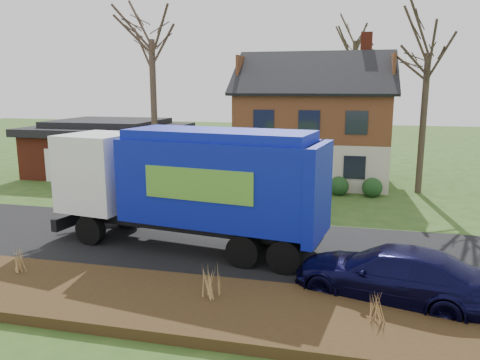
# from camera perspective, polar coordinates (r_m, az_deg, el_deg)

# --- Properties ---
(ground) EXTENTS (120.00, 120.00, 0.00)m
(ground) POSITION_cam_1_polar(r_m,az_deg,el_deg) (17.96, -1.37, -8.05)
(ground) COLOR #274818
(ground) RESTS_ON ground
(road) EXTENTS (80.00, 7.00, 0.02)m
(road) POSITION_cam_1_polar(r_m,az_deg,el_deg) (17.96, -1.37, -8.02)
(road) COLOR black
(road) RESTS_ON ground
(mulch_verge) EXTENTS (80.00, 3.50, 0.30)m
(mulch_verge) POSITION_cam_1_polar(r_m,az_deg,el_deg) (13.25, -7.42, -14.82)
(mulch_verge) COLOR black
(mulch_verge) RESTS_ON ground
(main_house) EXTENTS (12.95, 8.95, 9.26)m
(main_house) POSITION_cam_1_polar(r_m,az_deg,el_deg) (30.48, 8.08, 7.61)
(main_house) COLOR beige
(main_house) RESTS_ON ground
(ranch_house) EXTENTS (9.80, 8.20, 3.70)m
(ranch_house) POSITION_cam_1_polar(r_m,az_deg,el_deg) (33.87, -15.60, 3.90)
(ranch_house) COLOR maroon
(ranch_house) RESTS_ON ground
(garbage_truck) EXTENTS (10.72, 4.27, 4.47)m
(garbage_truck) POSITION_cam_1_polar(r_m,az_deg,el_deg) (17.25, -5.87, -0.05)
(garbage_truck) COLOR black
(garbage_truck) RESTS_ON ground
(silver_sedan) EXTENTS (5.00, 2.65, 1.57)m
(silver_sedan) POSITION_cam_1_polar(r_m,az_deg,el_deg) (22.64, -11.51, -2.11)
(silver_sedan) COLOR #9EA0A6
(silver_sedan) RESTS_ON ground
(navy_wagon) EXTENTS (5.82, 3.54, 1.58)m
(navy_wagon) POSITION_cam_1_polar(r_m,az_deg,el_deg) (14.03, 17.87, -10.90)
(navy_wagon) COLOR black
(navy_wagon) RESTS_ON ground
(tree_front_west) EXTENTS (3.98, 3.98, 11.83)m
(tree_front_west) POSITION_cam_1_polar(r_m,az_deg,el_deg) (27.58, -10.85, 19.05)
(tree_front_west) COLOR #453429
(tree_front_west) RESTS_ON ground
(tree_front_east) EXTENTS (3.97, 3.97, 11.04)m
(tree_front_east) POSITION_cam_1_polar(r_m,az_deg,el_deg) (28.16, 22.18, 16.69)
(tree_front_east) COLOR #3F3226
(tree_front_east) RESTS_ON ground
(tree_back) EXTENTS (4.00, 4.00, 12.67)m
(tree_back) POSITION_cam_1_polar(r_m,az_deg,el_deg) (37.93, 14.00, 18.00)
(tree_back) COLOR #3A3223
(tree_back) RESTS_ON ground
(grass_clump_west) EXTENTS (0.31, 0.26, 0.83)m
(grass_clump_west) POSITION_cam_1_polar(r_m,az_deg,el_deg) (16.22, -25.29, -8.68)
(grass_clump_west) COLOR tan
(grass_clump_west) RESTS_ON mulch_verge
(grass_clump_mid) EXTENTS (0.36, 0.30, 1.01)m
(grass_clump_mid) POSITION_cam_1_polar(r_m,az_deg,el_deg) (13.07, -3.66, -11.95)
(grass_clump_mid) COLOR tan
(grass_clump_mid) RESTS_ON mulch_verge
(grass_clump_east) EXTENTS (0.31, 0.25, 0.77)m
(grass_clump_east) POSITION_cam_1_polar(r_m,az_deg,el_deg) (12.37, 16.51, -14.45)
(grass_clump_east) COLOR tan
(grass_clump_east) RESTS_ON mulch_verge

